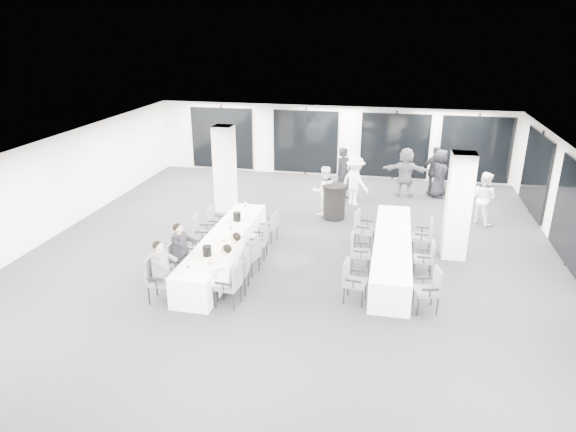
% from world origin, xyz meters
% --- Properties ---
extents(room, '(14.04, 16.04, 2.84)m').
position_xyz_m(room, '(0.89, 1.11, 1.39)').
color(room, '#24242A').
rests_on(room, ground).
extents(column_left, '(0.60, 0.60, 2.80)m').
position_xyz_m(column_left, '(-2.80, 3.20, 1.40)').
color(column_left, white).
rests_on(column_left, floor).
extents(column_right, '(0.60, 0.60, 2.80)m').
position_xyz_m(column_right, '(4.20, 1.00, 1.40)').
color(column_right, white).
rests_on(column_right, floor).
extents(banquet_table_main, '(0.90, 5.00, 0.75)m').
position_xyz_m(banquet_table_main, '(-1.58, -0.63, 0.38)').
color(banquet_table_main, white).
rests_on(banquet_table_main, floor).
extents(banquet_table_side, '(0.90, 5.00, 0.75)m').
position_xyz_m(banquet_table_side, '(2.61, 0.07, 0.38)').
color(banquet_table_side, white).
rests_on(banquet_table_side, floor).
extents(cocktail_table, '(0.78, 0.78, 1.09)m').
position_xyz_m(cocktail_table, '(0.77, 3.15, 0.55)').
color(cocktail_table, black).
rests_on(cocktail_table, floor).
extents(chair_main_left_near, '(0.55, 0.61, 1.03)m').
position_xyz_m(chair_main_left_near, '(-2.42, -2.76, 0.59)').
color(chair_main_left_near, '#4D4F54').
rests_on(chair_main_left_near, floor).
extents(chair_main_left_second, '(0.50, 0.55, 0.91)m').
position_xyz_m(chair_main_left_second, '(-2.41, -1.69, 0.52)').
color(chair_main_left_second, '#4D4F54').
rests_on(chair_main_left_second, floor).
extents(chair_main_left_mid, '(0.56, 0.59, 0.95)m').
position_xyz_m(chair_main_left_mid, '(-2.41, -1.06, 0.54)').
color(chair_main_left_mid, '#4D4F54').
rests_on(chair_main_left_mid, floor).
extents(chair_main_left_fourth, '(0.58, 0.62, 1.01)m').
position_xyz_m(chair_main_left_fourth, '(-2.42, -0.06, 0.58)').
color(chair_main_left_fourth, '#4D4F54').
rests_on(chair_main_left_fourth, floor).
extents(chair_main_left_far, '(0.44, 0.50, 0.87)m').
position_xyz_m(chair_main_left_far, '(-2.40, 0.95, 0.50)').
color(chair_main_left_far, '#4D4F54').
rests_on(chair_main_left_far, floor).
extents(chair_main_right_near, '(0.54, 0.59, 0.99)m').
position_xyz_m(chair_main_right_near, '(-0.74, -2.64, 0.57)').
color(chair_main_right_near, '#4D4F54').
rests_on(chair_main_right_near, floor).
extents(chair_main_right_second, '(0.57, 0.62, 1.03)m').
position_xyz_m(chair_main_right_second, '(-0.74, -1.96, 0.59)').
color(chair_main_right_second, '#4D4F54').
rests_on(chair_main_right_second, floor).
extents(chair_main_right_mid, '(0.56, 0.59, 0.93)m').
position_xyz_m(chair_main_right_mid, '(-0.75, -1.07, 0.53)').
color(chair_main_right_mid, '#4D4F54').
rests_on(chair_main_right_mid, floor).
extents(chair_main_right_fourth, '(0.51, 0.56, 0.94)m').
position_xyz_m(chair_main_right_fourth, '(-0.75, -0.14, 0.54)').
color(chair_main_right_fourth, '#4D4F54').
rests_on(chair_main_right_fourth, floor).
extents(chair_main_right_far, '(0.53, 0.56, 0.87)m').
position_xyz_m(chair_main_right_far, '(-0.75, 1.01, 0.50)').
color(chair_main_right_far, '#4D4F54').
rests_on(chair_main_right_far, floor).
extents(chair_side_left_near, '(0.54, 0.59, 0.96)m').
position_xyz_m(chair_side_left_near, '(1.78, -1.90, 0.55)').
color(chair_side_left_near, '#4D4F54').
rests_on(chair_side_left_near, floor).
extents(chair_side_left_mid, '(0.53, 0.58, 0.97)m').
position_xyz_m(chair_side_left_mid, '(1.78, -0.38, 0.55)').
color(chair_side_left_mid, '#4D4F54').
rests_on(chair_side_left_mid, floor).
extents(chair_side_left_far, '(0.59, 0.63, 1.01)m').
position_xyz_m(chair_side_left_far, '(1.77, 1.17, 0.58)').
color(chair_side_left_far, '#4D4F54').
rests_on(chair_side_left_far, floor).
extents(chair_side_right_near, '(0.59, 0.62, 0.98)m').
position_xyz_m(chair_side_right_near, '(3.44, -1.97, 0.56)').
color(chair_side_right_near, '#4D4F54').
rests_on(chair_side_right_near, floor).
extents(chair_side_right_mid, '(0.45, 0.51, 0.89)m').
position_xyz_m(chair_side_right_mid, '(3.44, -0.30, 0.51)').
color(chair_side_right_mid, '#4D4F54').
rests_on(chair_side_right_mid, floor).
extents(chair_side_right_far, '(0.54, 0.60, 1.01)m').
position_xyz_m(chair_side_right_far, '(3.45, 0.97, 0.57)').
color(chair_side_right_far, '#4D4F54').
rests_on(chair_side_right_far, floor).
extents(seated_guest_a, '(0.50, 0.38, 1.44)m').
position_xyz_m(seated_guest_a, '(-2.25, -2.75, 0.81)').
color(seated_guest_a, '#5C5E63').
rests_on(seated_guest_a, floor).
extents(seated_guest_b, '(0.50, 0.38, 1.44)m').
position_xyz_m(seated_guest_b, '(-2.25, -1.69, 0.81)').
color(seated_guest_b, black).
rests_on(seated_guest_b, floor).
extents(seated_guest_c, '(0.50, 0.38, 1.44)m').
position_xyz_m(seated_guest_c, '(-0.91, -2.63, 0.81)').
color(seated_guest_c, white).
rests_on(seated_guest_c, floor).
extents(seated_guest_d, '(0.50, 0.38, 1.44)m').
position_xyz_m(seated_guest_d, '(-0.91, -1.97, 0.81)').
color(seated_guest_d, white).
rests_on(seated_guest_d, floor).
extents(standing_guest_a, '(0.97, 0.97, 2.08)m').
position_xyz_m(standing_guest_a, '(0.84, 5.14, 1.04)').
color(standing_guest_a, black).
rests_on(standing_guest_a, floor).
extents(standing_guest_b, '(1.02, 0.89, 1.82)m').
position_xyz_m(standing_guest_b, '(0.40, 3.45, 0.91)').
color(standing_guest_b, white).
rests_on(standing_guest_b, floor).
extents(standing_guest_c, '(1.35, 1.26, 1.90)m').
position_xyz_m(standing_guest_c, '(1.29, 4.60, 0.95)').
color(standing_guest_c, white).
rests_on(standing_guest_c, floor).
extents(standing_guest_d, '(1.24, 0.79, 2.00)m').
position_xyz_m(standing_guest_d, '(3.97, 6.23, 1.00)').
color(standing_guest_d, black).
rests_on(standing_guest_d, floor).
extents(standing_guest_e, '(0.64, 0.98, 1.94)m').
position_xyz_m(standing_guest_e, '(4.12, 6.08, 0.97)').
color(standing_guest_e, black).
rests_on(standing_guest_e, floor).
extents(standing_guest_f, '(1.87, 0.81, 1.99)m').
position_xyz_m(standing_guest_f, '(2.94, 5.91, 1.00)').
color(standing_guest_f, '#5C5E63').
rests_on(standing_guest_f, floor).
extents(standing_guest_h, '(1.04, 0.99, 1.85)m').
position_xyz_m(standing_guest_h, '(5.25, 3.66, 0.93)').
color(standing_guest_h, white).
rests_on(standing_guest_h, floor).
extents(ice_bucket_near, '(0.21, 0.21, 0.24)m').
position_xyz_m(ice_bucket_near, '(-1.58, -1.83, 0.87)').
color(ice_bucket_near, black).
rests_on(ice_bucket_near, banquet_table_main).
extents(ice_bucket_far, '(0.21, 0.21, 0.24)m').
position_xyz_m(ice_bucket_far, '(-1.57, 0.46, 0.87)').
color(ice_bucket_far, black).
rests_on(ice_bucket_far, banquet_table_main).
extents(water_bottle_a, '(0.07, 0.07, 0.23)m').
position_xyz_m(water_bottle_a, '(-1.71, -2.63, 0.86)').
color(water_bottle_a, silver).
rests_on(water_bottle_a, banquet_table_main).
extents(water_bottle_b, '(0.07, 0.07, 0.21)m').
position_xyz_m(water_bottle_b, '(-1.51, -0.26, 0.85)').
color(water_bottle_b, silver).
rests_on(water_bottle_b, banquet_table_main).
extents(water_bottle_c, '(0.07, 0.07, 0.21)m').
position_xyz_m(water_bottle_c, '(-1.61, 1.46, 0.85)').
color(water_bottle_c, silver).
rests_on(water_bottle_c, banquet_table_main).
extents(plate_a, '(0.19, 0.19, 0.03)m').
position_xyz_m(plate_a, '(-1.61, -2.13, 0.76)').
color(plate_a, white).
rests_on(plate_a, banquet_table_main).
extents(plate_b, '(0.20, 0.20, 0.03)m').
position_xyz_m(plate_b, '(-1.37, -2.22, 0.76)').
color(plate_b, white).
rests_on(plate_b, banquet_table_main).
extents(plate_c, '(0.19, 0.19, 0.03)m').
position_xyz_m(plate_c, '(-1.51, -0.96, 0.76)').
color(plate_c, white).
rests_on(plate_c, banquet_table_main).
extents(wine_glass, '(0.08, 0.08, 0.22)m').
position_xyz_m(wine_glass, '(-1.43, -2.54, 0.92)').
color(wine_glass, silver).
rests_on(wine_glass, banquet_table_main).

